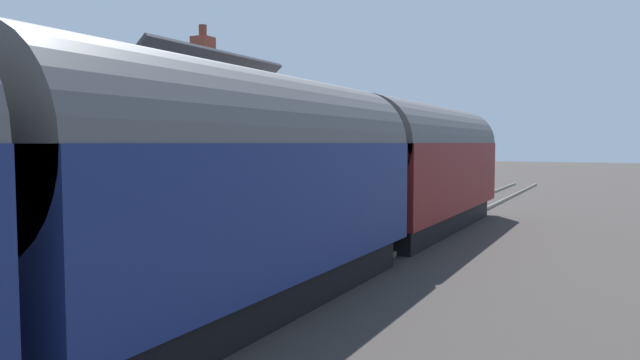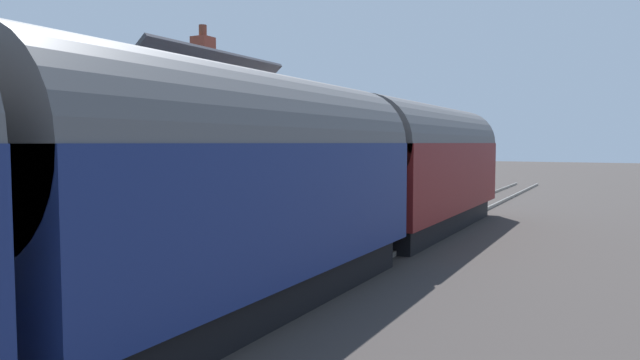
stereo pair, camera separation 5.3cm
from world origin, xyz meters
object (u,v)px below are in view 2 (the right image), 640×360
(bench_near_building, at_px, (321,188))
(tree_behind_building, at_px, (249,130))
(tree_far_left, at_px, (114,103))
(bench_by_lamp, at_px, (393,179))
(train, at_px, (264,184))
(lamp_post_platform, at_px, (377,139))
(planter_by_door, at_px, (43,239))
(station_sign_board, at_px, (140,192))
(planter_edge_far, at_px, (364,189))
(bench_mid_platform, at_px, (379,181))
(planter_bench_right, at_px, (382,183))
(station_building, at_px, (176,159))

(bench_near_building, bearing_deg, tree_behind_building, 44.32)
(tree_far_left, bearing_deg, bench_by_lamp, -34.51)
(train, height_order, lamp_post_platform, train)
(planter_by_door, height_order, station_sign_board, station_sign_board)
(tree_behind_building, bearing_deg, bench_near_building, -135.68)
(tree_far_left, bearing_deg, tree_behind_building, 16.37)
(bench_by_lamp, bearing_deg, planter_edge_far, -169.73)
(tree_behind_building, xyz_separation_m, tree_far_left, (-14.96, -4.40, 0.67))
(bench_mid_platform, height_order, tree_far_left, tree_far_left)
(bench_mid_platform, xyz_separation_m, tree_behind_building, (6.49, 11.49, 2.50))
(bench_mid_platform, distance_m, planter_by_door, 17.12)
(planter_by_door, xyz_separation_m, tree_behind_building, (23.61, 11.99, 2.52))
(planter_by_door, xyz_separation_m, tree_far_left, (8.64, 7.59, 3.19))
(tree_behind_building, bearing_deg, planter_bench_right, -125.21)
(planter_edge_far, distance_m, tree_far_left, 9.81)
(bench_mid_platform, xyz_separation_m, tree_far_left, (-8.47, 7.09, 3.17))
(bench_near_building, bearing_deg, station_building, 166.18)
(bench_mid_platform, distance_m, lamp_post_platform, 3.53)
(planter_by_door, distance_m, lamp_post_platform, 14.43)
(bench_mid_platform, distance_m, station_sign_board, 15.33)
(bench_mid_platform, distance_m, planter_bench_right, 2.65)
(planter_by_door, height_order, lamp_post_platform, lamp_post_platform)
(bench_near_building, height_order, planter_edge_far, bench_near_building)
(planter_edge_far, xyz_separation_m, station_sign_board, (-11.26, 0.03, 0.73))
(train, relative_size, planter_edge_far, 37.45)
(station_building, bearing_deg, lamp_post_platform, -19.41)
(bench_mid_platform, bearing_deg, lamp_post_platform, -159.18)
(tree_far_left, bearing_deg, bench_near_building, -62.40)
(planter_by_door, bearing_deg, station_building, 21.11)
(planter_bench_right, bearing_deg, planter_by_door, 177.61)
(bench_by_lamp, xyz_separation_m, tree_far_left, (-10.30, 7.08, 3.17))
(planter_by_door, height_order, planter_bench_right, planter_bench_right)
(bench_by_lamp, relative_size, bench_near_building, 1.00)
(train, xyz_separation_m, planter_edge_far, (10.61, 2.52, -0.92))
(station_building, xyz_separation_m, planter_edge_far, (7.05, -2.89, -1.24))
(planter_by_door, relative_size, planter_bench_right, 0.73)
(station_building, height_order, tree_far_left, station_building)
(station_sign_board, distance_m, tree_behind_building, 25.18)
(train, relative_size, tree_far_left, 4.78)
(station_building, xyz_separation_m, station_sign_board, (-4.21, -2.86, -0.51))
(planter_edge_far, bearing_deg, planter_by_door, 177.57)
(bench_mid_platform, bearing_deg, planter_bench_right, -155.10)
(train, height_order, tree_far_left, tree_far_left)
(train, bearing_deg, station_building, 56.64)
(station_building, relative_size, bench_mid_platform, 4.11)
(station_sign_board, bearing_deg, tree_far_left, 50.00)
(planter_edge_far, relative_size, tree_far_left, 0.13)
(station_sign_board, bearing_deg, bench_near_building, 7.45)
(bench_by_lamp, bearing_deg, planter_bench_right, -165.17)
(bench_near_building, relative_size, tree_far_left, 0.22)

